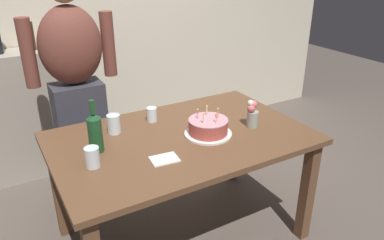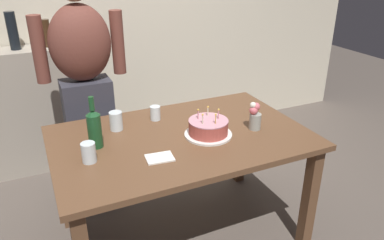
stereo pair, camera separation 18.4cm
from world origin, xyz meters
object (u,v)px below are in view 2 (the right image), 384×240
at_px(water_glass_far, 89,152).
at_px(birthday_cake, 208,128).
at_px(napkin_stack, 160,158).
at_px(flower_vase, 255,116).
at_px(wine_bottle, 94,128).
at_px(person_man_bearded, 86,87).
at_px(water_glass_near, 116,121).
at_px(water_glass_side, 155,113).

bearing_deg(water_glass_far, birthday_cake, 1.14).
distance_m(napkin_stack, flower_vase, 0.66).
height_order(birthday_cake, wine_bottle, wine_bottle).
bearing_deg(person_man_bearded, birthday_cake, 125.04).
relative_size(napkin_stack, flower_vase, 0.81).
xyz_separation_m(water_glass_near, water_glass_side, (0.27, 0.04, -0.01)).
distance_m(water_glass_near, water_glass_side, 0.27).
bearing_deg(flower_vase, water_glass_near, 155.95).
distance_m(water_glass_near, wine_bottle, 0.24).
bearing_deg(water_glass_far, person_man_bearded, 80.46).
bearing_deg(napkin_stack, water_glass_near, 105.01).
xyz_separation_m(birthday_cake, person_man_bearded, (-0.56, 0.80, 0.09)).
distance_m(wine_bottle, napkin_stack, 0.40).
bearing_deg(birthday_cake, water_glass_far, -178.86).
relative_size(birthday_cake, napkin_stack, 1.97).
relative_size(wine_bottle, napkin_stack, 2.08).
bearing_deg(birthday_cake, wine_bottle, 168.02).
distance_m(birthday_cake, person_man_bearded, 0.98).
bearing_deg(person_man_bearded, napkin_stack, 102.32).
distance_m(flower_vase, person_man_bearded, 1.20).
relative_size(birthday_cake, water_glass_far, 2.65).
relative_size(water_glass_near, water_glass_side, 1.25).
bearing_deg(wine_bottle, flower_vase, -10.56).
distance_m(water_glass_far, napkin_stack, 0.37).
height_order(water_glass_near, person_man_bearded, person_man_bearded).
bearing_deg(water_glass_side, person_man_bearded, 127.88).
bearing_deg(flower_vase, water_glass_far, 178.56).
xyz_separation_m(water_glass_side, napkin_stack, (-0.15, -0.48, -0.04)).
distance_m(water_glass_far, person_man_bearded, 0.83).
distance_m(water_glass_near, napkin_stack, 0.46).
xyz_separation_m(flower_vase, person_man_bearded, (-0.86, 0.84, 0.04)).
distance_m(birthday_cake, water_glass_far, 0.70).
bearing_deg(flower_vase, person_man_bearded, 135.60).
relative_size(wine_bottle, person_man_bearded, 0.18).
relative_size(water_glass_far, person_man_bearded, 0.06).
bearing_deg(wine_bottle, water_glass_near, 47.26).
distance_m(water_glass_side, wine_bottle, 0.48).
relative_size(birthday_cake, water_glass_near, 2.47).
bearing_deg(water_glass_side, napkin_stack, -107.06).
bearing_deg(water_glass_far, water_glass_side, 36.35).
distance_m(water_glass_far, water_glass_side, 0.61).
xyz_separation_m(water_glass_side, wine_bottle, (-0.42, -0.21, 0.07)).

